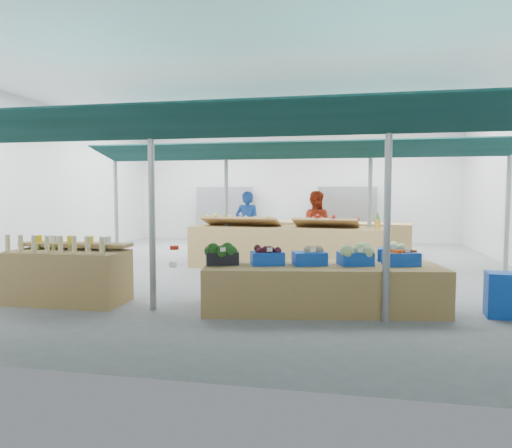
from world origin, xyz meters
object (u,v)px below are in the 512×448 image
(vendor_left, at_px, (247,226))
(vendor_right, at_px, (315,227))
(fruit_counter, at_px, (287,247))
(bottle_shelf, at_px, (68,274))
(veg_counter, at_px, (322,287))
(crate_stack, at_px, (506,295))

(vendor_left, bearing_deg, vendor_right, -177.25)
(fruit_counter, distance_m, vendor_right, 1.33)
(bottle_shelf, distance_m, veg_counter, 4.18)
(veg_counter, distance_m, vendor_right, 4.94)
(bottle_shelf, bearing_deg, veg_counter, 3.93)
(bottle_shelf, relative_size, veg_counter, 0.54)
(fruit_counter, height_order, vendor_left, vendor_left)
(veg_counter, bearing_deg, vendor_left, 105.40)
(bottle_shelf, distance_m, vendor_right, 6.42)
(vendor_right, bearing_deg, bottle_shelf, 57.11)
(bottle_shelf, bearing_deg, fruit_counter, 52.22)
(bottle_shelf, bearing_deg, vendor_right, 53.92)
(fruit_counter, relative_size, vendor_left, 2.50)
(vendor_left, height_order, vendor_right, same)
(bottle_shelf, height_order, crate_stack, bottle_shelf)
(bottle_shelf, xyz_separation_m, fruit_counter, (3.13, 4.10, 0.03))
(veg_counter, relative_size, vendor_left, 1.94)
(crate_stack, height_order, vendor_left, vendor_left)
(crate_stack, bearing_deg, veg_counter, -178.78)
(vendor_left, distance_m, vendor_right, 1.80)
(crate_stack, xyz_separation_m, vendor_right, (-3.09, 4.83, 0.60))
(fruit_counter, bearing_deg, crate_stack, -42.51)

